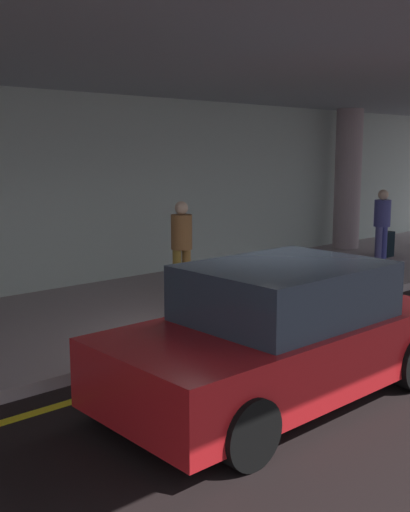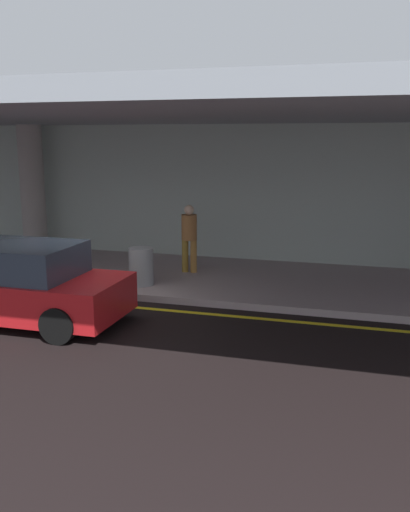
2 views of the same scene
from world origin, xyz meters
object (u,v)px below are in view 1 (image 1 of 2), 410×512
Objects in this scene: support_column_left_mid at (348,179)px; suitcase_upright_secondary at (387,244)px; traveler_with_luggage at (182,241)px; trash_bin_steel at (209,289)px; person_waiting_for_ride at (382,220)px; car_red at (280,335)px.

suitcase_upright_secondary is at bearing -107.28° from support_column_left_mid.
traveler_with_luggage reaches higher than trash_bin_steel.
suitcase_upright_secondary is at bearing 9.81° from trash_bin_steel.
suitcase_upright_secondary is (0.64, 0.24, -0.65)m from person_waiting_for_ride.
support_column_left_mid is at bearing -18.31° from traveler_with_luggage.
traveler_with_luggage is at bearing 122.14° from person_waiting_for_ride.
car_red is at bearing -131.87° from suitcase_upright_secondary.
car_red is 4.56× the size of suitcase_upright_secondary.
traveler_with_luggage is 5.71m from person_waiting_for_ride.
person_waiting_for_ride is 0.94m from suitcase_upright_secondary.
person_waiting_for_ride is 6.46m from trash_bin_steel.
traveler_with_luggage reaches higher than car_red.
suitcase_upright_secondary is at bearing -32.43° from person_waiting_for_ride.
person_waiting_for_ride reaches higher than suitcase_upright_secondary.
support_column_left_mid is 4.06× the size of suitcase_upright_secondary.
support_column_left_mid is at bearing 20.25° from trash_bin_steel.
traveler_with_luggage and person_waiting_for_ride have the same top height.
support_column_left_mid is 2.17× the size of traveler_with_luggage.
suitcase_upright_secondary is (6.33, -0.26, -0.65)m from traveler_with_luggage.
car_red is 2.44× the size of traveler_with_luggage.
car_red is at bearing 152.31° from person_waiting_for_ride.
suitcase_upright_secondary is at bearing 26.85° from car_red.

